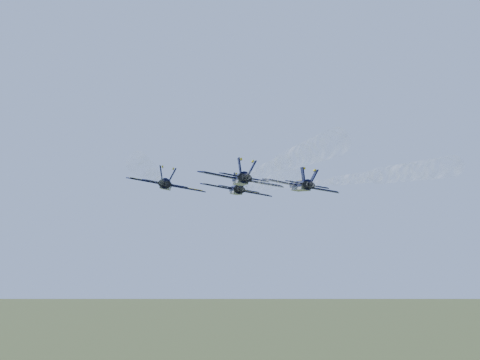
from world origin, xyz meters
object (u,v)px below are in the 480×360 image
(jet_left, at_px, (166,185))
(jet_slot, at_px, (240,179))
(jet_lead, at_px, (236,190))
(jet_right, at_px, (300,186))

(jet_left, bearing_deg, jet_slot, -42.47)
(jet_lead, bearing_deg, jet_right, -42.56)
(jet_left, bearing_deg, jet_right, 0.67)
(jet_lead, bearing_deg, jet_left, -142.31)
(jet_left, xyz_separation_m, jet_right, (22.26, 8.85, 0.00))
(jet_right, xyz_separation_m, jet_slot, (-6.91, -14.88, 0.00))
(jet_right, bearing_deg, jet_left, -179.33)
(jet_left, relative_size, jet_right, 1.00)
(jet_lead, distance_m, jet_slot, 21.33)
(jet_lead, height_order, jet_slot, same)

